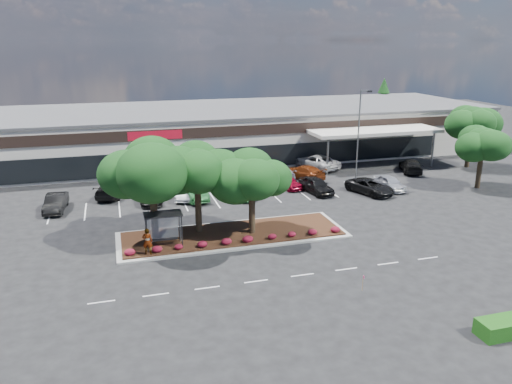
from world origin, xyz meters
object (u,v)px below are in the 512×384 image
object	(u,v)px
survey_stake	(363,281)
car_0	(56,203)
car_1	(149,195)
light_pole	(359,146)

from	to	relation	value
survey_stake	car_0	xyz separation A→B (m)	(-19.65, 21.57, 0.12)
survey_stake	car_1	world-z (taller)	car_1
car_0	car_1	world-z (taller)	car_0
light_pole	car_1	size ratio (longest dim) A/B	2.07
light_pole	car_0	bearing A→B (deg)	177.74
car_0	car_1	distance (m)	8.42
car_0	car_1	xyz separation A→B (m)	(8.41, 0.20, -0.04)
car_1	car_0	bearing A→B (deg)	-179.68
survey_stake	car_1	distance (m)	24.49
light_pole	car_0	xyz separation A→B (m)	(-29.64, 1.17, -3.80)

